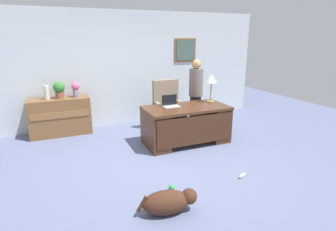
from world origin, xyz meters
The scene contains 14 objects.
ground_plane centered at (0.00, 0.00, 0.00)m, with size 12.00×12.00×0.00m, color slate.
back_wall centered at (0.01, 2.60, 1.35)m, with size 7.00×0.16×2.70m.
desk centered at (0.63, 0.70, 0.41)m, with size 1.68×0.87×0.75m.
credenza centered at (-1.69, 2.25, 0.41)m, with size 1.28×0.50×0.82m.
armchair centered at (0.60, 1.57, 0.51)m, with size 0.60×0.59×1.16m.
person_standing centered at (1.28, 1.52, 0.82)m, with size 0.32×0.32×1.60m.
dog_lying centered at (-0.63, -1.32, 0.16)m, with size 0.76×0.40×0.30m.
laptop centered at (0.35, 0.88, 0.81)m, with size 0.32×0.22×0.22m.
desk_lamp centered at (1.29, 0.88, 1.22)m, with size 0.22×0.22×0.60m.
vase_with_flowers centered at (-1.31, 2.25, 0.99)m, with size 0.17×0.17×0.32m.
vase_empty centered at (-1.90, 2.25, 0.96)m, with size 0.11×0.11×0.29m, color silver.
potted_plant centered at (-1.65, 2.25, 1.01)m, with size 0.24×0.24×0.36m.
dog_toy_ball centered at (-0.39, -0.86, 0.04)m, with size 0.09×0.09×0.09m, color green.
dog_toy_bone centered at (0.78, -0.94, 0.03)m, with size 0.19×0.05×0.05m, color beige.
Camera 1 is at (-1.81, -4.03, 2.10)m, focal length 29.52 mm.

